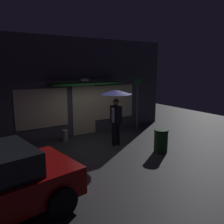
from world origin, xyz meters
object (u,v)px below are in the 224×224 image
person_with_umbrella (116,102)px  sidewalk_bollard (65,136)px  street_sign_post (137,100)px  trash_bin (161,141)px

person_with_umbrella → sidewalk_bollard: person_with_umbrella is taller
person_with_umbrella → sidewalk_bollard: bearing=44.2°
street_sign_post → trash_bin: size_ratio=3.13×
street_sign_post → trash_bin: (-1.20, -2.84, -1.05)m
trash_bin → street_sign_post: bearing=67.1°
person_with_umbrella → trash_bin: (0.92, -1.51, -1.28)m
person_with_umbrella → sidewalk_bollard: (-1.51, 1.49, -1.46)m
sidewalk_bollard → trash_bin: 3.86m
sidewalk_bollard → person_with_umbrella: bearing=-44.6°
street_sign_post → trash_bin: bearing=-112.9°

